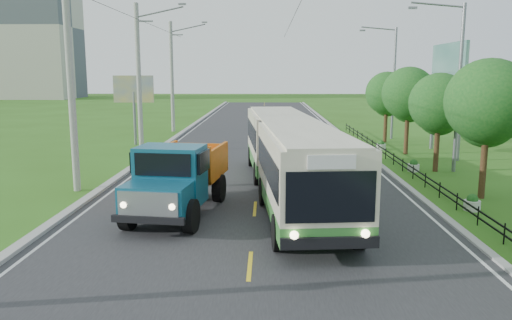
{
  "coord_description": "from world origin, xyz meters",
  "views": [
    {
      "loc": [
        0.47,
        -13.3,
        5.36
      ],
      "look_at": [
        0.03,
        6.54,
        1.9
      ],
      "focal_mm": 35.0,
      "sensor_mm": 36.0,
      "label": 1
    }
  ],
  "objects_px": {
    "pole_near": "(71,79)",
    "streetlight_mid": "(456,82)",
    "tree_fourth": "(439,106)",
    "pole_mid": "(139,77)",
    "planter_far": "(381,146)",
    "dump_truck": "(179,174)",
    "streetlight_far": "(392,79)",
    "bus": "(289,151)",
    "billboard_right": "(448,74)",
    "tree_fifth": "(409,96)",
    "tree_third": "(488,106)",
    "tree_back": "(387,95)",
    "pole_far": "(172,76)",
    "billboard_left": "(134,94)",
    "planter_mid": "(414,166)",
    "planter_near": "(472,203)"
  },
  "relations": [
    {
      "from": "pole_near",
      "to": "streetlight_mid",
      "type": "bearing_deg",
      "value": 14.81
    },
    {
      "from": "pole_near",
      "to": "tree_fourth",
      "type": "bearing_deg",
      "value": 15.84
    },
    {
      "from": "pole_mid",
      "to": "planter_far",
      "type": "distance_m",
      "value": 17.56
    },
    {
      "from": "tree_fourth",
      "to": "dump_truck",
      "type": "distance_m",
      "value": 15.63
    },
    {
      "from": "streetlight_far",
      "to": "bus",
      "type": "relative_size",
      "value": 0.53
    },
    {
      "from": "pole_near",
      "to": "dump_truck",
      "type": "height_order",
      "value": "pole_near"
    },
    {
      "from": "planter_far",
      "to": "billboard_right",
      "type": "relative_size",
      "value": 0.09
    },
    {
      "from": "tree_fifth",
      "to": "billboard_right",
      "type": "distance_m",
      "value": 2.87
    },
    {
      "from": "pole_near",
      "to": "tree_third",
      "type": "bearing_deg",
      "value": -2.71
    },
    {
      "from": "tree_back",
      "to": "pole_far",
      "type": "bearing_deg",
      "value": 159.26
    },
    {
      "from": "tree_back",
      "to": "billboard_left",
      "type": "bearing_deg",
      "value": -173.69
    },
    {
      "from": "tree_back",
      "to": "billboard_left",
      "type": "height_order",
      "value": "tree_back"
    },
    {
      "from": "pole_mid",
      "to": "streetlight_far",
      "type": "relative_size",
      "value": 1.1
    },
    {
      "from": "tree_third",
      "to": "tree_fifth",
      "type": "distance_m",
      "value": 12.0
    },
    {
      "from": "dump_truck",
      "to": "streetlight_far",
      "type": "bearing_deg",
      "value": 66.72
    },
    {
      "from": "pole_mid",
      "to": "tree_back",
      "type": "xyz_separation_m",
      "value": [
        18.12,
        5.14,
        -1.44
      ]
    },
    {
      "from": "planter_mid",
      "to": "bus",
      "type": "distance_m",
      "value": 9.29
    },
    {
      "from": "pole_mid",
      "to": "bus",
      "type": "height_order",
      "value": "pole_mid"
    },
    {
      "from": "tree_back",
      "to": "bus",
      "type": "xyz_separation_m",
      "value": [
        -8.41,
        -17.82,
        -1.67
      ]
    },
    {
      "from": "pole_mid",
      "to": "streetlight_mid",
      "type": "bearing_deg",
      "value": -20.32
    },
    {
      "from": "tree_fourth",
      "to": "planter_near",
      "type": "height_order",
      "value": "tree_fourth"
    },
    {
      "from": "pole_mid",
      "to": "tree_fifth",
      "type": "height_order",
      "value": "pole_mid"
    },
    {
      "from": "tree_fourth",
      "to": "streetlight_far",
      "type": "distance_m",
      "value": 13.94
    },
    {
      "from": "tree_fourth",
      "to": "tree_back",
      "type": "distance_m",
      "value": 12.0
    },
    {
      "from": "pole_far",
      "to": "bus",
      "type": "distance_m",
      "value": 26.7
    },
    {
      "from": "tree_fourth",
      "to": "tree_fifth",
      "type": "bearing_deg",
      "value": 90.0
    },
    {
      "from": "streetlight_far",
      "to": "dump_truck",
      "type": "xyz_separation_m",
      "value": [
        -13.56,
        -22.65,
        -3.34
      ]
    },
    {
      "from": "planter_mid",
      "to": "planter_far",
      "type": "distance_m",
      "value": 8.0
    },
    {
      "from": "pole_far",
      "to": "dump_truck",
      "type": "height_order",
      "value": "pole_far"
    },
    {
      "from": "billboard_left",
      "to": "pole_near",
      "type": "bearing_deg",
      "value": -85.28
    },
    {
      "from": "planter_mid",
      "to": "planter_far",
      "type": "bearing_deg",
      "value": 90.0
    },
    {
      "from": "tree_back",
      "to": "planter_far",
      "type": "bearing_deg",
      "value": -106.88
    },
    {
      "from": "streetlight_mid",
      "to": "bus",
      "type": "relative_size",
      "value": 0.53
    },
    {
      "from": "tree_third",
      "to": "planter_near",
      "type": "relative_size",
      "value": 8.96
    },
    {
      "from": "tree_back",
      "to": "planter_mid",
      "type": "bearing_deg",
      "value": -95.91
    },
    {
      "from": "tree_third",
      "to": "billboard_right",
      "type": "distance_m",
      "value": 12.18
    },
    {
      "from": "tree_third",
      "to": "streetlight_mid",
      "type": "height_order",
      "value": "streetlight_mid"
    },
    {
      "from": "tree_back",
      "to": "bus",
      "type": "height_order",
      "value": "tree_back"
    },
    {
      "from": "tree_fifth",
      "to": "billboard_left",
      "type": "height_order",
      "value": "tree_fifth"
    },
    {
      "from": "tree_fifth",
      "to": "bus",
      "type": "xyz_separation_m",
      "value": [
        -8.41,
        -11.82,
        -1.87
      ]
    },
    {
      "from": "pole_near",
      "to": "billboard_right",
      "type": "bearing_deg",
      "value": 28.14
    },
    {
      "from": "planter_far",
      "to": "bus",
      "type": "xyz_separation_m",
      "value": [
        -7.15,
        -13.68,
        1.69
      ]
    },
    {
      "from": "planter_mid",
      "to": "tree_fifth",
      "type": "bearing_deg",
      "value": 78.44
    },
    {
      "from": "billboard_left",
      "to": "billboard_right",
      "type": "distance_m",
      "value": 22.21
    },
    {
      "from": "tree_fourth",
      "to": "streetlight_mid",
      "type": "distance_m",
      "value": 1.54
    },
    {
      "from": "dump_truck",
      "to": "billboard_right",
      "type": "bearing_deg",
      "value": 51.54
    },
    {
      "from": "pole_near",
      "to": "planter_mid",
      "type": "distance_m",
      "value": 18.23
    },
    {
      "from": "tree_fifth",
      "to": "billboard_right",
      "type": "relative_size",
      "value": 0.79
    },
    {
      "from": "tree_third",
      "to": "tree_fourth",
      "type": "bearing_deg",
      "value": 90.0
    },
    {
      "from": "tree_back",
      "to": "streetlight_far",
      "type": "xyz_separation_m",
      "value": [
        0.79,
        1.86,
        1.25
      ]
    }
  ]
}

